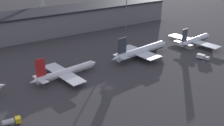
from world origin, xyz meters
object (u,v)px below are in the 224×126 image
at_px(airplane_1, 65,72).
at_px(airplane_3, 194,40).
at_px(service_vehicle_0, 203,57).
at_px(service_vehicle_2, 12,121).
at_px(airplane_2, 141,51).

distance_m(airplane_1, airplane_3, 92.92).
xyz_separation_m(service_vehicle_0, service_vehicle_2, (-110.22, -6.44, -0.02)).
height_order(airplane_1, service_vehicle_2, airplane_1).
distance_m(airplane_1, airplane_2, 49.02).
xyz_separation_m(airplane_3, service_vehicle_0, (-15.62, -20.96, -1.44)).
bearing_deg(airplane_2, service_vehicle_2, -169.30).
distance_m(airplane_1, service_vehicle_2, 42.22).
bearing_deg(airplane_2, airplane_1, 173.88).
xyz_separation_m(airplane_2, service_vehicle_0, (28.32, -21.84, -2.25)).
relative_size(airplane_1, airplane_3, 1.04).
xyz_separation_m(airplane_1, airplane_2, (48.97, 1.91, 0.83)).
height_order(airplane_1, airplane_2, airplane_2).
relative_size(airplane_2, service_vehicle_2, 6.77).
xyz_separation_m(airplane_1, service_vehicle_0, (77.30, -19.94, -1.42)).
distance_m(airplane_2, airplane_3, 43.96).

